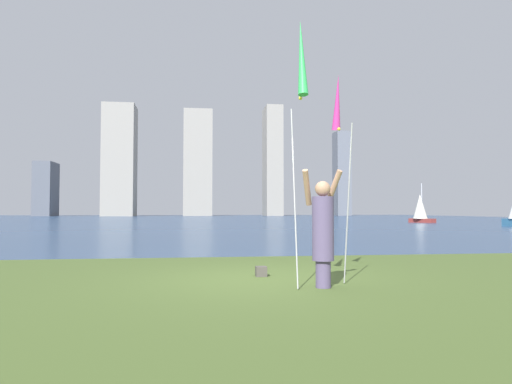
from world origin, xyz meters
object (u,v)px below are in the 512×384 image
kite_flag_right (338,109)px  bag (261,271)px  sailboat_0 (420,208)px  kite_flag_left (301,65)px  person (323,229)px

kite_flag_right → bag: 3.39m
bag → sailboat_0: size_ratio=0.05×
kite_flag_left → bag: size_ratio=19.90×
person → sailboat_0: sailboat_0 is taller
kite_flag_left → kite_flag_right: (0.93, 1.04, -0.43)m
kite_flag_right → sailboat_0: 42.78m
person → sailboat_0: bearing=69.1°
person → bag: person is taller
person → bag: bearing=129.5°
kite_flag_left → bag: (-0.37, 1.85, -3.46)m
kite_flag_right → sailboat_0: size_ratio=0.90×
kite_flag_right → person: bearing=-128.2°
kite_flag_left → sailboat_0: 44.16m
bag → sailboat_0: (22.27, 36.45, 1.40)m
kite_flag_left → kite_flag_right: 1.46m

